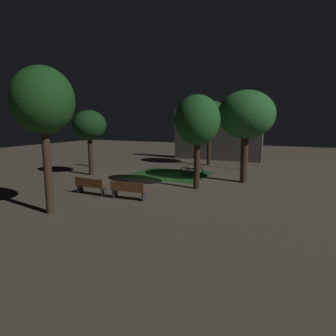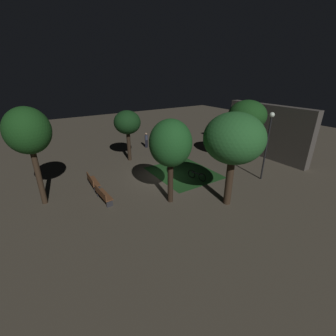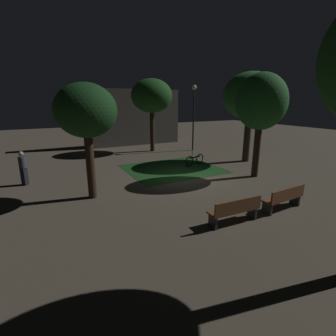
{
  "view_description": "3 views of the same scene",
  "coord_description": "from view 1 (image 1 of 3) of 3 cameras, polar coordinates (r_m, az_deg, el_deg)",
  "views": [
    {
      "loc": [
        8.6,
        -16.63,
        3.79
      ],
      "look_at": [
        1.07,
        -0.3,
        0.84
      ],
      "focal_mm": 30.84,
      "sensor_mm": 36.0,
      "label": 1
    },
    {
      "loc": [
        13.79,
        -8.37,
        7.56
      ],
      "look_at": [
        0.69,
        0.07,
        0.95
      ],
      "focal_mm": 24.33,
      "sensor_mm": 36.0,
      "label": 2
    },
    {
      "loc": [
        -6.41,
        -10.59,
        3.84
      ],
      "look_at": [
        -0.91,
        0.09,
        0.6
      ],
      "focal_mm": 26.59,
      "sensor_mm": 36.0,
      "label": 3
    }
  ],
  "objects": [
    {
      "name": "bench_near_trees",
      "position": [
        15.48,
        -15.03,
        -3.34
      ],
      "size": [
        1.81,
        0.54,
        0.88
      ],
      "color": "brown",
      "rests_on": "ground"
    },
    {
      "name": "bench_front_right",
      "position": [
        14.15,
        -7.85,
        -4.29
      ],
      "size": [
        1.83,
        0.59,
        0.88
      ],
      "color": "brown",
      "rests_on": "ground"
    },
    {
      "name": "tree_right_canopy",
      "position": [
        25.02,
        8.23,
        10.15
      ],
      "size": [
        3.11,
        3.11,
        5.49
      ],
      "color": "#2D2116",
      "rests_on": "ground"
    },
    {
      "name": "tree_tall_center",
      "position": [
        16.0,
        5.85,
        9.2
      ],
      "size": [
        2.48,
        2.48,
        5.2
      ],
      "color": "#2D2116",
      "rests_on": "ground"
    },
    {
      "name": "tree_back_right",
      "position": [
        20.84,
        -15.3,
        8.03
      ],
      "size": [
        2.33,
        2.33,
        4.52
      ],
      "color": "#2D2116",
      "rests_on": "ground"
    },
    {
      "name": "tree_left_canopy",
      "position": [
        18.23,
        15.19,
        10.03
      ],
      "size": [
        3.42,
        3.42,
        5.6
      ],
      "color": "#38281C",
      "rests_on": "ground"
    },
    {
      "name": "ground_plane",
      "position": [
        19.1,
        -2.54,
        -2.13
      ],
      "size": [
        60.0,
        60.0,
        0.0
      ],
      "primitive_type": "plane",
      "color": "#4C4438"
    },
    {
      "name": "lamp_post_plaza_west",
      "position": [
        23.13,
        14.51,
        7.99
      ],
      "size": [
        0.36,
        0.36,
        5.03
      ],
      "color": "black",
      "rests_on": "ground"
    },
    {
      "name": "pedestrian",
      "position": [
        25.01,
        -14.95,
        2.26
      ],
      "size": [
        0.33,
        0.34,
        1.61
      ],
      "color": "black",
      "rests_on": "ground"
    },
    {
      "name": "grass_lawn",
      "position": [
        20.57,
        0.45,
        -1.28
      ],
      "size": [
        5.28,
        4.55,
        0.01
      ],
      "primitive_type": "cube",
      "color": "#194219",
      "rests_on": "ground"
    },
    {
      "name": "building_wall_backdrop",
      "position": [
        28.4,
        9.64,
        6.44
      ],
      "size": [
        8.53,
        0.8,
        4.85
      ],
      "primitive_type": "cube",
      "color": "#4C4742",
      "rests_on": "ground"
    },
    {
      "name": "tree_back_left",
      "position": [
        12.54,
        -23.47,
        11.91
      ],
      "size": [
        2.43,
        2.43,
        5.89
      ],
      "color": "#38281C",
      "rests_on": "ground"
    },
    {
      "name": "bicycle",
      "position": [
        20.01,
        4.72,
        -0.62
      ],
      "size": [
        1.58,
        0.51,
        0.93
      ],
      "color": "black",
      "rests_on": "ground"
    }
  ]
}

